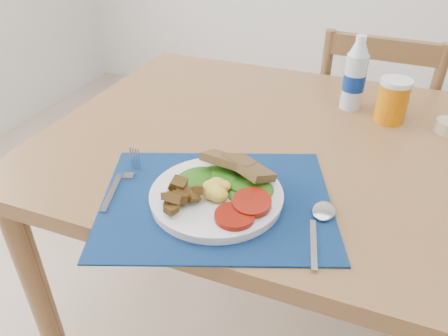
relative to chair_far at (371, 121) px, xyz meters
name	(u,v)px	position (x,y,z in m)	size (l,w,h in m)	color
table	(331,177)	(-0.06, -0.59, 0.12)	(1.40, 0.90, 0.75)	brown
chair_far	(371,121)	(0.00, 0.00, 0.00)	(0.41, 0.39, 1.07)	#52321D
placemat	(217,201)	(-0.24, -0.88, 0.20)	(0.44, 0.35, 0.00)	black
breakfast_plate	(213,193)	(-0.25, -0.89, 0.22)	(0.26, 0.26, 0.06)	silver
fork	(123,182)	(-0.44, -0.90, 0.21)	(0.05, 0.18, 0.00)	#B2B5BA
spoon	(321,221)	(-0.04, -0.87, 0.21)	(0.04, 0.18, 0.01)	#B2B5BA
water_bottle	(355,77)	(-0.06, -0.36, 0.29)	(0.06, 0.06, 0.20)	#ADBFCC
juice_glass	(392,102)	(0.05, -0.40, 0.26)	(0.08, 0.08, 0.11)	#C56805
ramekin	(448,127)	(0.19, -0.41, 0.22)	(0.06, 0.06, 0.03)	tan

